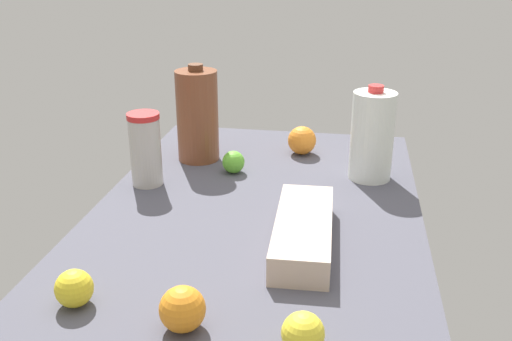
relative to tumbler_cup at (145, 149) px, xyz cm
name	(u,v)px	position (x,y,z in cm)	size (l,w,h in cm)	color
countertop	(256,216)	(10.75, 30.11, -10.98)	(120.00, 76.00, 3.00)	#4A4A55
tumbler_cup	(145,149)	(0.00, 0.00, 0.00)	(8.10, 8.10, 18.88)	beige
egg_carton	(303,231)	(24.87, 42.36, -6.47)	(33.53, 11.39, 6.02)	beige
chocolate_milk_jug	(197,116)	(-19.89, 8.30, 3.41)	(11.67, 11.67, 27.34)	brown
milk_jug	(372,136)	(-13.69, 56.36, 2.19)	(11.08, 11.08, 24.90)	white
lime_beside_bowl	(233,162)	(-11.21, 20.24, -6.45)	(6.06, 6.06, 6.06)	#5FB531
lemon_near_front	(303,333)	(57.96, 45.29, -6.14)	(6.69, 6.69, 6.69)	yellow
orange_far_back	(182,309)	(55.71, 25.79, -5.69)	(7.58, 7.58, 7.58)	orange
orange_by_jug	(302,140)	(-28.86, 37.05, -5.34)	(8.28, 8.28, 8.28)	orange
lemon_loose	(74,288)	(52.45, 5.65, -6.18)	(6.60, 6.60, 6.60)	yellow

